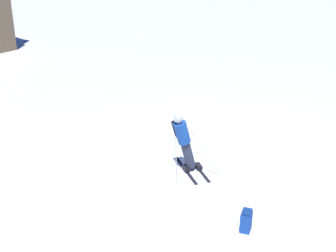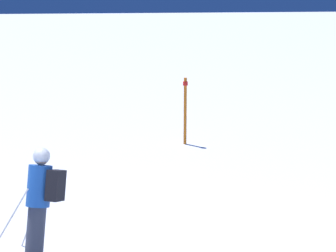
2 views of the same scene
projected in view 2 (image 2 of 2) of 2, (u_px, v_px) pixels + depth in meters
skier at (40, 201)px, 8.04m from camera, size 1.47×1.62×1.72m
trail_marker at (185, 108)px, 14.73m from camera, size 0.13×0.13×1.78m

